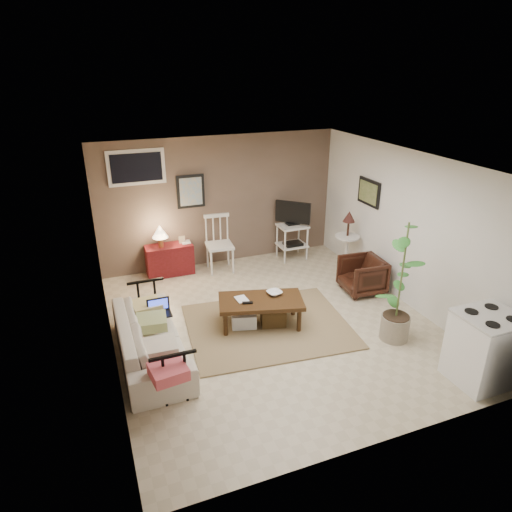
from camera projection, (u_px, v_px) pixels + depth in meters
name	position (u px, v px, depth m)	size (l,w,h in m)	color
floor	(272.00, 324.00, 6.76)	(5.00, 5.00, 0.00)	#C1B293
art_back	(191.00, 191.00, 8.13)	(0.50, 0.03, 0.60)	black
art_right	(369.00, 192.00, 7.80)	(0.03, 0.60, 0.45)	black
window	(136.00, 167.00, 7.63)	(0.96, 0.03, 0.60)	silver
rug	(268.00, 326.00, 6.69)	(2.31, 1.85, 0.02)	olive
coffee_table	(260.00, 310.00, 6.62)	(1.33, 0.92, 0.46)	#3C2510
sofa	(150.00, 332.00, 5.84)	(1.99, 0.58, 0.78)	beige
sofa_pillows	(156.00, 335.00, 5.63)	(0.38, 1.89, 0.13)	beige
sofa_end_rails	(159.00, 334.00, 5.90)	(0.53, 1.99, 0.67)	black
laptop	(159.00, 309.00, 6.15)	(0.31, 0.22, 0.21)	black
red_console	(169.00, 257.00, 8.23)	(0.83, 0.37, 0.96)	maroon
spindle_chair	(219.00, 245.00, 8.34)	(0.51, 0.51, 1.03)	silver
tv_stand	(293.00, 229.00, 8.79)	(0.54, 0.51, 1.15)	silver
side_table	(348.00, 235.00, 8.17)	(0.44, 0.44, 1.16)	silver
armchair	(362.00, 274.00, 7.59)	(0.64, 0.60, 0.66)	black
potted_plant	(401.00, 279.00, 6.05)	(0.44, 0.44, 1.75)	#9F947E
stove	(484.00, 348.00, 5.41)	(0.69, 0.65, 0.91)	white
bowl	(274.00, 288.00, 6.66)	(0.21, 0.05, 0.21)	#3C2510
book_table	(236.00, 294.00, 6.48)	(0.16, 0.02, 0.22)	#3C2510
book_console	(181.00, 238.00, 8.21)	(0.16, 0.02, 0.21)	#3C2510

